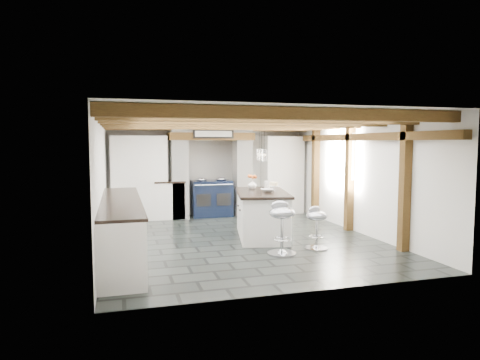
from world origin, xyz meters
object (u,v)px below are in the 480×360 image
object	(u,v)px
range_cooker	(211,198)
bar_stool_far	(282,222)
bar_stool_near	(316,223)
kitchen_island	(262,214)

from	to	relation	value
range_cooker	bar_stool_far	bearing A→B (deg)	-84.98
range_cooker	bar_stool_far	xyz separation A→B (m)	(0.34, -3.93, 0.08)
bar_stool_near	bar_stool_far	distance (m)	0.73
bar_stool_far	bar_stool_near	bearing A→B (deg)	17.92
range_cooker	kitchen_island	bearing A→B (deg)	-80.02
range_cooker	kitchen_island	distance (m)	2.62
bar_stool_near	range_cooker	bearing A→B (deg)	90.12
bar_stool_far	range_cooker	bearing A→B (deg)	99.20
range_cooker	kitchen_island	world-z (taller)	kitchen_island
bar_stool_near	bar_stool_far	xyz separation A→B (m)	(-0.71, -0.17, 0.09)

